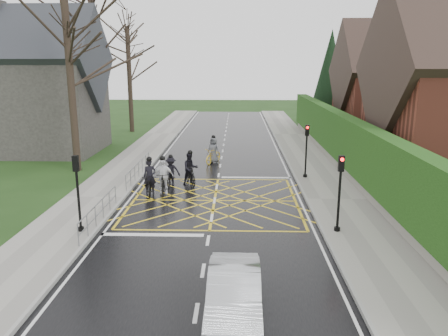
{
  "coord_description": "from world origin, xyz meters",
  "views": [
    {
      "loc": [
        1.07,
        -20.62,
        6.67
      ],
      "look_at": [
        0.43,
        1.53,
        1.3
      ],
      "focal_mm": 35.0,
      "sensor_mm": 36.0,
      "label": 1
    }
  ],
  "objects_px": {
    "cyclist_mid": "(171,174)",
    "car": "(234,294)",
    "cyclist_back": "(190,172)",
    "cyclist_front": "(163,180)",
    "cyclist_lead": "(213,153)",
    "cyclist_rear": "(150,182)"
  },
  "relations": [
    {
      "from": "cyclist_mid",
      "to": "cyclist_rear",
      "type": "bearing_deg",
      "value": -113.27
    },
    {
      "from": "cyclist_mid",
      "to": "car",
      "type": "xyz_separation_m",
      "value": [
        3.61,
        -12.9,
        0.03
      ]
    },
    {
      "from": "cyclist_back",
      "to": "cyclist_lead",
      "type": "relative_size",
      "value": 0.97
    },
    {
      "from": "cyclist_rear",
      "to": "cyclist_mid",
      "type": "xyz_separation_m",
      "value": [
        0.84,
        1.77,
        -0.01
      ]
    },
    {
      "from": "cyclist_rear",
      "to": "car",
      "type": "xyz_separation_m",
      "value": [
        4.45,
        -11.12,
        0.02
      ]
    },
    {
      "from": "cyclist_lead",
      "to": "cyclist_rear",
      "type": "bearing_deg",
      "value": -87.59
    },
    {
      "from": "cyclist_lead",
      "to": "car",
      "type": "bearing_deg",
      "value": -61.11
    },
    {
      "from": "cyclist_mid",
      "to": "cyclist_back",
      "type": "bearing_deg",
      "value": 10.52
    },
    {
      "from": "cyclist_rear",
      "to": "cyclist_back",
      "type": "distance_m",
      "value": 2.72
    },
    {
      "from": "cyclist_front",
      "to": "car",
      "type": "xyz_separation_m",
      "value": [
        3.77,
        -11.21,
        -0.08
      ]
    },
    {
      "from": "cyclist_back",
      "to": "car",
      "type": "height_order",
      "value": "cyclist_back"
    },
    {
      "from": "cyclist_back",
      "to": "cyclist_front",
      "type": "relative_size",
      "value": 0.97
    },
    {
      "from": "car",
      "to": "cyclist_rear",
      "type": "bearing_deg",
      "value": 112.24
    },
    {
      "from": "cyclist_lead",
      "to": "cyclist_front",
      "type": "bearing_deg",
      "value": -83.1
    },
    {
      "from": "cyclist_back",
      "to": "cyclist_mid",
      "type": "height_order",
      "value": "cyclist_back"
    },
    {
      "from": "cyclist_back",
      "to": "cyclist_mid",
      "type": "relative_size",
      "value": 1.12
    },
    {
      "from": "cyclist_back",
      "to": "cyclist_lead",
      "type": "distance_m",
      "value": 5.48
    },
    {
      "from": "cyclist_back",
      "to": "cyclist_front",
      "type": "distance_m",
      "value": 2.22
    },
    {
      "from": "cyclist_front",
      "to": "cyclist_lead",
      "type": "xyz_separation_m",
      "value": [
        2.25,
        7.23,
        -0.08
      ]
    },
    {
      "from": "cyclist_rear",
      "to": "cyclist_front",
      "type": "relative_size",
      "value": 1.03
    },
    {
      "from": "cyclist_mid",
      "to": "car",
      "type": "bearing_deg",
      "value": -72.32
    },
    {
      "from": "cyclist_rear",
      "to": "cyclist_lead",
      "type": "distance_m",
      "value": 7.88
    }
  ]
}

